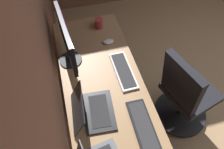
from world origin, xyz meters
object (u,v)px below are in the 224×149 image
at_px(drawer_pedestal, 102,106).
at_px(monitor_primary, 67,40).
at_px(laptop_left, 91,110).
at_px(keyboard_main, 123,70).
at_px(coffee_mug, 99,23).
at_px(office_chair, 184,96).
at_px(mouse_main, 108,42).
at_px(keyboard_spare, 143,126).

distance_m(drawer_pedestal, monitor_primary, 0.73).
relative_size(monitor_primary, laptop_left, 1.57).
xyz_separation_m(laptop_left, keyboard_main, (0.32, -0.35, -0.04)).
bearing_deg(laptop_left, keyboard_main, -47.34).
bearing_deg(keyboard_main, laptop_left, 132.66).
height_order(laptop_left, keyboard_main, laptop_left).
height_order(monitor_primary, keyboard_main, monitor_primary).
distance_m(monitor_primary, coffee_mug, 0.54).
bearing_deg(laptop_left, coffee_mug, -16.34).
bearing_deg(drawer_pedestal, office_chair, -100.93).
bearing_deg(mouse_main, office_chair, -135.49).
height_order(laptop_left, keyboard_spare, laptop_left).
bearing_deg(laptop_left, mouse_main, -24.27).
bearing_deg(mouse_main, laptop_left, 155.73).
height_order(monitor_primary, coffee_mug, monitor_primary).
bearing_deg(monitor_primary, office_chair, -115.87).
xyz_separation_m(monitor_primary, office_chair, (-0.46, -0.96, -0.52)).
xyz_separation_m(laptop_left, mouse_main, (0.69, -0.31, -0.03)).
height_order(keyboard_spare, mouse_main, mouse_main).
distance_m(monitor_primary, laptop_left, 0.60).
bearing_deg(monitor_primary, coffee_mug, -42.66).
height_order(monitor_primary, office_chair, monitor_primary).
bearing_deg(drawer_pedestal, coffee_mug, -12.29).
bearing_deg(office_chair, monitor_primary, 64.13).
distance_m(laptop_left, keyboard_spare, 0.39).
bearing_deg(coffee_mug, laptop_left, 163.66).
relative_size(drawer_pedestal, keyboard_main, 1.65).
bearing_deg(mouse_main, keyboard_main, -174.30).
height_order(keyboard_main, coffee_mug, coffee_mug).
distance_m(keyboard_main, mouse_main, 0.37).
bearing_deg(drawer_pedestal, keyboard_spare, -154.24).
height_order(drawer_pedestal, keyboard_main, keyboard_main).
bearing_deg(coffee_mug, mouse_main, -171.40).
xyz_separation_m(monitor_primary, keyboard_spare, (-0.76, -0.41, -0.24)).
distance_m(drawer_pedestal, keyboard_main, 0.46).
bearing_deg(keyboard_spare, drawer_pedestal, 25.76).
xyz_separation_m(keyboard_main, mouse_main, (0.37, 0.04, 0.01)).
relative_size(laptop_left, keyboard_main, 0.87).
distance_m(mouse_main, office_chair, 0.88).
bearing_deg(keyboard_main, coffee_mug, 6.86).
relative_size(monitor_primary, keyboard_spare, 1.36).
relative_size(monitor_primary, keyboard_main, 1.37).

